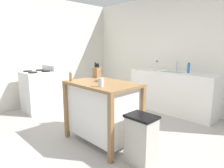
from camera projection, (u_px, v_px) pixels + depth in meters
The scene contains 14 objects.
ground_plane at pixel (89, 142), 2.98m from camera, with size 6.14×6.14×0.00m, color #ADA8A0.
wall_back at pixel (176, 52), 4.50m from camera, with size 4.98×0.10×2.60m, color silver.
wall_left at pixel (59, 51), 5.15m from camera, with size 0.10×3.17×2.60m, color silver.
kitchen_island at pixel (103, 109), 2.94m from camera, with size 1.08×0.70×0.92m.
knife_block at pixel (97, 72), 3.31m from camera, with size 0.11×0.09×0.25m.
bowl_ceramic_wide at pixel (100, 80), 2.94m from camera, with size 0.13×0.13×0.04m.
drinking_cup at pixel (101, 82), 2.55m from camera, with size 0.07×0.07×0.12m.
pepper_grinder at pixel (71, 76), 2.97m from camera, with size 0.04×0.04×0.15m.
trash_bin at pixel (141, 140), 2.39m from camera, with size 0.36×0.28×0.63m.
sink_counter at pixel (172, 92), 4.31m from camera, with size 1.87×0.60×0.89m.
sink_faucet at pixel (177, 66), 4.30m from camera, with size 0.02×0.02×0.22m.
bottle_spray_cleaner at pixel (188, 68), 4.03m from camera, with size 0.05×0.05×0.21m.
bottle_dish_soap at pixel (157, 66), 4.49m from camera, with size 0.06×0.06×0.22m.
stove at pixel (38, 91), 4.32m from camera, with size 0.60×0.60×1.01m.
Camera 1 is at (2.21, -1.67, 1.45)m, focal length 31.28 mm.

